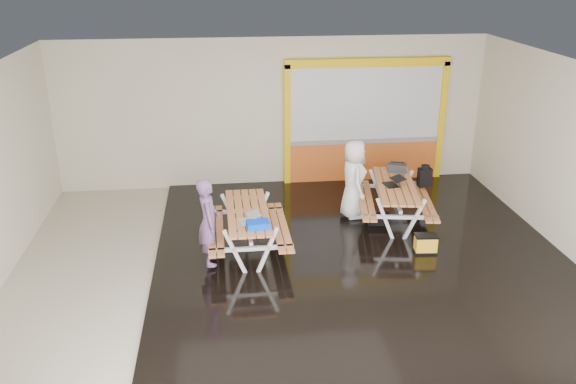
{
  "coord_description": "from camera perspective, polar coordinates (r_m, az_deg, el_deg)",
  "views": [
    {
      "loc": [
        -1.21,
        -9.53,
        5.2
      ],
      "look_at": [
        0.0,
        0.9,
        1.0
      ],
      "focal_mm": 37.1,
      "sensor_mm": 36.0,
      "label": 1
    }
  ],
  "objects": [
    {
      "name": "blue_pouch",
      "position": [
        10.18,
        -2.89,
        -3.13
      ],
      "size": [
        0.41,
        0.31,
        0.11
      ],
      "primitive_type": "cube",
      "rotation": [
        0.0,
        0.0,
        0.1
      ],
      "color": "blue",
      "rests_on": "picnic_table_left"
    },
    {
      "name": "backpack",
      "position": [
        13.08,
        12.97,
        1.52
      ],
      "size": [
        0.28,
        0.19,
        0.47
      ],
      "color": "black",
      "rests_on": "picnic_table_right"
    },
    {
      "name": "picnic_table_right",
      "position": [
        12.34,
        10.24,
        -0.16
      ],
      "size": [
        1.79,
        2.36,
        0.86
      ],
      "color": "#C27641",
      "rests_on": "deck"
    },
    {
      "name": "picnic_table_left",
      "position": [
        10.95,
        -3.86,
        -2.78
      ],
      "size": [
        1.49,
        2.16,
        0.86
      ],
      "color": "#C27641",
      "rests_on": "deck"
    },
    {
      "name": "laptop_left",
      "position": [
        10.42,
        -3.77,
        -2.59
      ],
      "size": [
        0.42,
        0.39,
        0.15
      ],
      "color": "silver",
      "rests_on": "picnic_table_left"
    },
    {
      "name": "dark_case",
      "position": [
        12.41,
        8.69,
        -2.55
      ],
      "size": [
        0.51,
        0.41,
        0.17
      ],
      "primitive_type": "cube",
      "rotation": [
        0.0,
        0.0,
        -0.16
      ],
      "color": "black",
      "rests_on": "deck"
    },
    {
      "name": "room",
      "position": [
        10.21,
        0.58,
        2.05
      ],
      "size": [
        10.02,
        8.02,
        3.52
      ],
      "color": "#BCB29F",
      "rests_on": "ground"
    },
    {
      "name": "toolbox",
      "position": [
        12.98,
        10.43,
        2.3
      ],
      "size": [
        0.43,
        0.3,
        0.23
      ],
      "color": "black",
      "rests_on": "picnic_table_right"
    },
    {
      "name": "fluke_bag",
      "position": [
        11.34,
        13.05,
        -4.87
      ],
      "size": [
        0.43,
        0.3,
        0.35
      ],
      "color": "black",
      "rests_on": "deck"
    },
    {
      "name": "person_right",
      "position": [
        12.34,
        6.31,
        1.25
      ],
      "size": [
        0.56,
        0.83,
        1.65
      ],
      "primitive_type": "imported",
      "rotation": [
        0.0,
        0.0,
        1.61
      ],
      "color": "white",
      "rests_on": "deck"
    },
    {
      "name": "deck",
      "position": [
        11.12,
        6.99,
        -6.11
      ],
      "size": [
        7.5,
        7.98,
        0.05
      ],
      "primitive_type": "cube",
      "color": "black",
      "rests_on": "room"
    },
    {
      "name": "laptop_right",
      "position": [
        12.22,
        10.07,
        0.9
      ],
      "size": [
        0.44,
        0.4,
        0.16
      ],
      "color": "black",
      "rests_on": "picnic_table_right"
    },
    {
      "name": "kiosk",
      "position": [
        14.39,
        7.38,
        6.48
      ],
      "size": [
        3.88,
        0.16,
        3.0
      ],
      "color": "orange",
      "rests_on": "room"
    },
    {
      "name": "person_left",
      "position": [
        10.41,
        -7.62,
        -2.83
      ],
      "size": [
        0.42,
        0.61,
        1.59
      ],
      "primitive_type": "imported",
      "rotation": [
        0.0,
        0.0,
        1.64
      ],
      "color": "#6F4975",
      "rests_on": "deck"
    }
  ]
}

